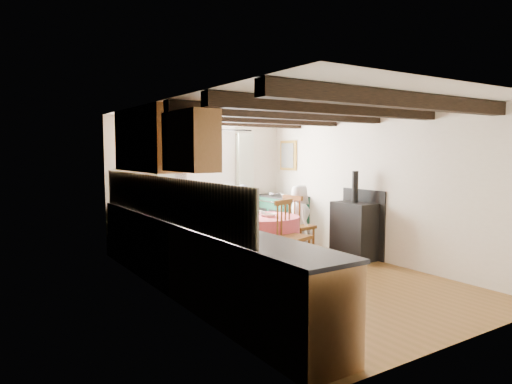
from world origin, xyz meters
TOP-DOWN VIEW (x-y plane):
  - floor at (0.00, 0.00)m, footprint 3.60×5.50m
  - ceiling at (0.00, 0.00)m, footprint 3.60×5.50m
  - wall_back at (0.00, 2.75)m, footprint 3.60×0.00m
  - wall_front at (0.00, -2.75)m, footprint 3.60×0.00m
  - wall_left at (-1.80, 0.00)m, footprint 0.00×5.50m
  - wall_right at (1.80, 0.00)m, footprint 0.00×5.50m
  - beam_a at (0.00, -2.00)m, footprint 3.60×0.16m
  - beam_b at (0.00, -1.00)m, footprint 3.60×0.16m
  - beam_c at (0.00, 0.00)m, footprint 3.60×0.16m
  - beam_d at (0.00, 1.00)m, footprint 3.60×0.16m
  - beam_e at (0.00, 2.00)m, footprint 3.60×0.16m
  - splash_left at (-1.78, 0.30)m, footprint 0.02×4.50m
  - splash_back at (-1.00, 2.73)m, footprint 1.40×0.02m
  - base_cabinet_left at (-1.50, 0.00)m, footprint 0.60×5.30m
  - base_cabinet_back at (-1.05, 2.45)m, footprint 1.30×0.60m
  - worktop_left at (-1.48, 0.00)m, footprint 0.64×5.30m
  - worktop_back at (-1.05, 2.43)m, footprint 1.30×0.64m
  - wall_cabinet_glass at (-1.63, 1.20)m, footprint 0.34×1.80m
  - wall_cabinet_solid at (-1.63, -0.30)m, footprint 0.34×0.90m
  - window_frame at (0.10, 2.73)m, footprint 1.34×0.03m
  - window_pane at (0.10, 2.74)m, footprint 1.20×0.01m
  - curtain_left at (-0.75, 2.65)m, footprint 0.35×0.10m
  - curtain_right at (0.95, 2.65)m, footprint 0.35×0.10m
  - curtain_rod at (0.10, 2.65)m, footprint 2.00×0.03m
  - wall_picture at (1.77, 2.30)m, footprint 0.04×0.50m
  - wall_plate at (1.05, 2.72)m, footprint 0.30×0.02m
  - rug at (0.27, 1.00)m, footprint 1.74×1.36m
  - dining_table at (0.27, 1.00)m, footprint 1.20×1.20m
  - chair_near at (0.31, 0.25)m, footprint 0.58×0.60m
  - chair_left at (-0.51, 0.93)m, footprint 0.46×0.44m
  - chair_right at (1.03, 1.00)m, footprint 0.54×0.52m
  - aga_range at (1.47, 2.13)m, footprint 0.65×1.01m
  - cast_iron_stove at (1.58, 0.23)m, footprint 0.44×0.73m
  - child_far at (0.35, 1.82)m, footprint 0.48×0.37m
  - child_right at (1.14, 1.14)m, footprint 0.54×0.67m
  - bowl_a at (0.31, 0.88)m, footprint 0.22×0.22m
  - bowl_b at (0.31, 1.25)m, footprint 0.25×0.25m
  - cup at (0.25, 0.98)m, footprint 0.13×0.13m
  - canister_tall at (-1.23, 2.46)m, footprint 0.13×0.13m
  - canister_wide at (-0.90, 2.54)m, footprint 0.19×0.19m

SIDE VIEW (x-z plane):
  - floor at x=0.00m, z-range 0.00..0.00m
  - rug at x=0.27m, z-range 0.00..0.01m
  - dining_table at x=0.27m, z-range 0.00..0.72m
  - base_cabinet_left at x=-1.50m, z-range 0.00..0.88m
  - base_cabinet_back at x=-1.05m, z-range 0.00..0.88m
  - chair_left at x=-0.51m, z-range 0.00..0.88m
  - aga_range at x=1.47m, z-range 0.00..0.93m
  - chair_right at x=1.03m, z-range 0.00..1.04m
  - chair_near at x=0.31m, z-range 0.00..1.05m
  - child_far at x=0.35m, z-range 0.00..1.19m
  - child_right at x=1.14m, z-range 0.00..1.20m
  - cast_iron_stove at x=1.58m, z-range 0.00..1.46m
  - bowl_a at x=0.31m, z-range 0.72..0.78m
  - bowl_b at x=0.31m, z-range 0.72..0.78m
  - cup at x=0.25m, z-range 0.72..0.81m
  - worktop_left at x=-1.48m, z-range 0.88..0.92m
  - worktop_back at x=-1.05m, z-range 0.88..0.92m
  - canister_wide at x=-0.90m, z-range 0.92..1.13m
  - canister_tall at x=-1.23m, z-range 0.92..1.15m
  - curtain_left at x=-0.75m, z-range 0.05..2.15m
  - curtain_right at x=0.95m, z-range 0.05..2.15m
  - wall_back at x=0.00m, z-range 0.00..2.40m
  - wall_front at x=0.00m, z-range 0.00..2.40m
  - wall_left at x=-1.80m, z-range 0.00..2.40m
  - wall_right at x=1.80m, z-range 0.00..2.40m
  - splash_left at x=-1.78m, z-range 0.92..1.48m
  - splash_back at x=-1.00m, z-range 0.92..1.48m
  - window_frame at x=0.10m, z-range 0.83..2.37m
  - window_pane at x=0.10m, z-range 0.90..2.30m
  - wall_picture at x=1.77m, z-range 1.40..2.00m
  - wall_plate at x=1.05m, z-range 1.55..1.85m
  - wall_cabinet_solid at x=-1.63m, z-range 1.55..2.25m
  - wall_cabinet_glass at x=-1.63m, z-range 1.50..2.40m
  - curtain_rod at x=0.10m, z-range 2.19..2.22m
  - beam_a at x=0.00m, z-range 2.23..2.39m
  - beam_b at x=0.00m, z-range 2.23..2.39m
  - beam_c at x=0.00m, z-range 2.23..2.39m
  - beam_d at x=0.00m, z-range 2.23..2.39m
  - beam_e at x=0.00m, z-range 2.23..2.39m
  - ceiling at x=0.00m, z-range 2.40..2.40m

